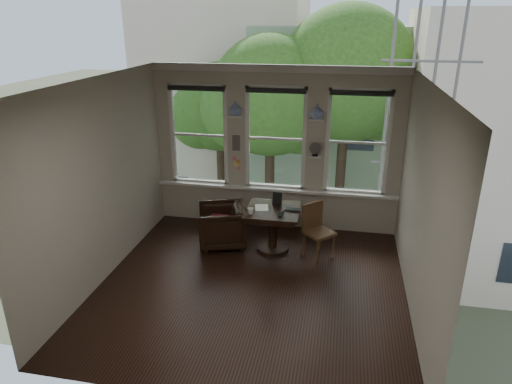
% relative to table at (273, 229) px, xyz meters
% --- Properties ---
extents(ground, '(4.50, 4.50, 0.00)m').
position_rel_table_xyz_m(ground, '(-0.13, -1.21, -0.38)').
color(ground, black).
rests_on(ground, ground).
extents(ceiling, '(4.50, 4.50, 0.00)m').
position_rel_table_xyz_m(ceiling, '(-0.13, -1.21, 2.62)').
color(ceiling, silver).
rests_on(ceiling, ground).
extents(wall_back, '(4.50, 0.00, 4.50)m').
position_rel_table_xyz_m(wall_back, '(-0.13, 1.04, 1.12)').
color(wall_back, '#B9AD9E').
rests_on(wall_back, ground).
extents(wall_front, '(4.50, 0.00, 4.50)m').
position_rel_table_xyz_m(wall_front, '(-0.13, -3.46, 1.12)').
color(wall_front, '#B9AD9E').
rests_on(wall_front, ground).
extents(wall_left, '(0.00, 4.50, 4.50)m').
position_rel_table_xyz_m(wall_left, '(-2.38, -1.21, 1.12)').
color(wall_left, '#B9AD9E').
rests_on(wall_left, ground).
extents(wall_right, '(0.00, 4.50, 4.50)m').
position_rel_table_xyz_m(wall_right, '(2.12, -1.21, 1.12)').
color(wall_right, '#B9AD9E').
rests_on(wall_right, ground).
extents(window_left, '(1.10, 0.12, 1.90)m').
position_rel_table_xyz_m(window_left, '(-1.58, 1.04, 1.32)').
color(window_left, white).
rests_on(window_left, ground).
extents(window_center, '(1.10, 0.12, 1.90)m').
position_rel_table_xyz_m(window_center, '(-0.13, 1.04, 1.32)').
color(window_center, white).
rests_on(window_center, ground).
extents(window_right, '(1.10, 0.12, 1.90)m').
position_rel_table_xyz_m(window_right, '(1.32, 1.04, 1.32)').
color(window_right, white).
rests_on(window_right, ground).
extents(shelf_left, '(0.26, 0.16, 0.03)m').
position_rel_table_xyz_m(shelf_left, '(-0.85, 0.94, 1.73)').
color(shelf_left, white).
rests_on(shelf_left, ground).
extents(shelf_right, '(0.26, 0.16, 0.03)m').
position_rel_table_xyz_m(shelf_right, '(0.60, 0.94, 1.73)').
color(shelf_right, white).
rests_on(shelf_right, ground).
extents(intercom, '(0.14, 0.06, 0.28)m').
position_rel_table_xyz_m(intercom, '(-0.85, 0.97, 1.23)').
color(intercom, '#59544F').
rests_on(intercom, ground).
extents(sticky_notes, '(0.16, 0.01, 0.24)m').
position_rel_table_xyz_m(sticky_notes, '(-0.85, 0.98, 0.88)').
color(sticky_notes, pink).
rests_on(sticky_notes, ground).
extents(desk_fan, '(0.20, 0.20, 0.24)m').
position_rel_table_xyz_m(desk_fan, '(0.60, 0.92, 1.16)').
color(desk_fan, '#59544F').
rests_on(desk_fan, ground).
extents(vase_left, '(0.24, 0.24, 0.25)m').
position_rel_table_xyz_m(vase_left, '(-0.85, 0.94, 1.86)').
color(vase_left, white).
rests_on(vase_left, shelf_left).
extents(vase_right, '(0.24, 0.24, 0.25)m').
position_rel_table_xyz_m(vase_right, '(0.60, 0.94, 1.86)').
color(vase_right, white).
rests_on(vase_right, shelf_right).
extents(table, '(0.90, 0.90, 0.75)m').
position_rel_table_xyz_m(table, '(0.00, 0.00, 0.00)').
color(table, black).
rests_on(table, ground).
extents(armchair_left, '(1.00, 0.98, 0.73)m').
position_rel_table_xyz_m(armchair_left, '(-0.91, 0.00, -0.01)').
color(armchair_left, black).
rests_on(armchair_left, ground).
extents(cushion_red, '(0.45, 0.45, 0.06)m').
position_rel_table_xyz_m(cushion_red, '(-0.91, 0.00, 0.08)').
color(cushion_red, maroon).
rests_on(cushion_red, armchair_left).
extents(side_chair_right, '(0.59, 0.59, 0.92)m').
position_rel_table_xyz_m(side_chair_right, '(0.79, -0.14, 0.09)').
color(side_chair_right, '#422C17').
rests_on(side_chair_right, ground).
extents(laptop, '(0.37, 0.24, 0.03)m').
position_rel_table_xyz_m(laptop, '(0.37, -0.03, 0.39)').
color(laptop, black).
rests_on(laptop, table).
extents(mug, '(0.12, 0.12, 0.10)m').
position_rel_table_xyz_m(mug, '(-0.34, -0.26, 0.43)').
color(mug, white).
rests_on(mug, table).
extents(drinking_glass, '(0.14, 0.14, 0.09)m').
position_rel_table_xyz_m(drinking_glass, '(0.15, -0.26, 0.42)').
color(drinking_glass, white).
rests_on(drinking_glass, table).
extents(tablet, '(0.16, 0.08, 0.22)m').
position_rel_table_xyz_m(tablet, '(0.03, 0.21, 0.48)').
color(tablet, black).
rests_on(tablet, table).
extents(papers, '(0.28, 0.34, 0.00)m').
position_rel_table_xyz_m(papers, '(-0.20, 0.02, 0.38)').
color(papers, silver).
rests_on(papers, table).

